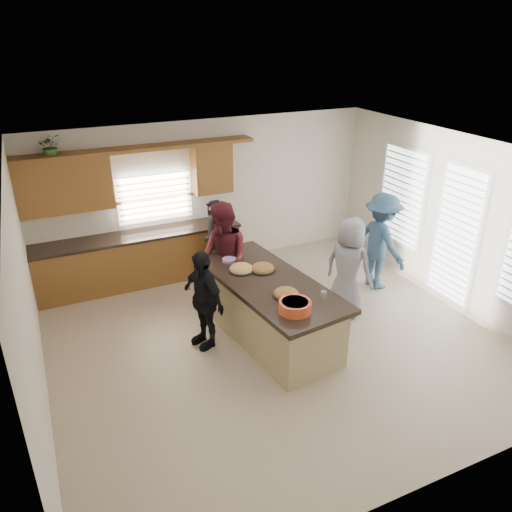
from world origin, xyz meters
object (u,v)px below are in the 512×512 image
woman_left_back (214,242)px  woman_right_back (381,241)px  woman_left_mid (224,259)px  island (267,309)px  woman_left_front (203,299)px  woman_right_front (348,268)px  salad_bowl (295,306)px

woman_left_back → woman_right_back: size_ratio=0.89×
woman_left_mid → island: bearing=9.0°
woman_left_back → woman_left_front: bearing=-21.2°
woman_right_front → island: bearing=64.7°
island → woman_left_mid: (-0.30, 1.00, 0.47)m
woman_left_front → woman_right_back: 3.46m
woman_left_front → woman_right_front: (2.38, -0.13, 0.08)m
woman_right_back → woman_left_mid: bearing=79.2°
woman_left_back → woman_right_back: bearing=64.5°
woman_left_mid → woman_right_back: woman_left_mid is taller
salad_bowl → woman_left_mid: 1.95m
woman_left_mid → woman_left_front: size_ratio=1.22×
island → salad_bowl: bearing=-101.4°
woman_left_mid → woman_left_back: bearing=161.3°
woman_left_back → woman_right_front: bearing=41.2°
island → woman_right_front: (1.45, 0.05, 0.38)m
island → woman_left_back: bearing=85.1°
woman_left_back → woman_left_front: woman_left_back is taller
island → woman_right_back: 2.60m
island → woman_left_front: woman_left_front is taller
woman_left_front → woman_right_front: woman_right_front is taller
salad_bowl → woman_right_back: size_ratio=0.24×
woman_right_back → woman_right_front: 1.19m
island → woman_left_mid: size_ratio=1.53×
woman_left_mid → woman_right_back: 2.82m
island → woman_left_mid: bearing=99.0°
woman_left_back → island: bearing=6.0°
salad_bowl → woman_left_front: woman_left_front is taller
woman_left_front → woman_left_back: bearing=139.3°
island → woman_left_back: woman_left_back is taller
island → woman_right_back: (2.50, 0.61, 0.42)m
salad_bowl → woman_right_back: woman_right_back is taller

